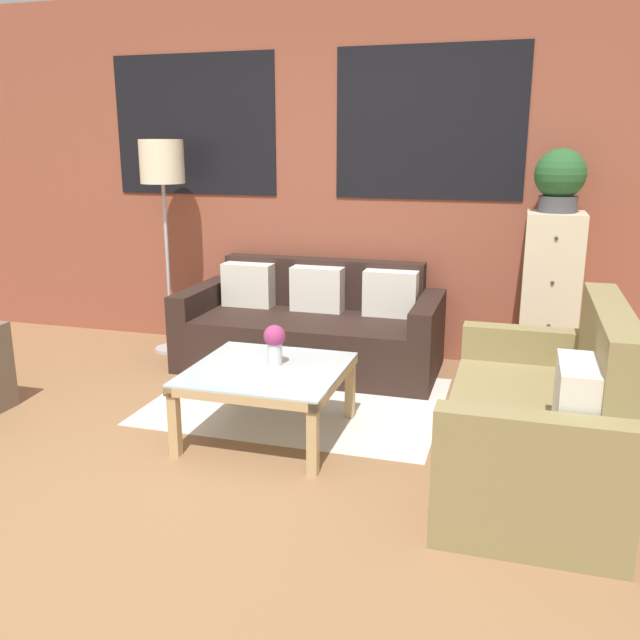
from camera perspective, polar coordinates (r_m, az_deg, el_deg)
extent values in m
plane|color=#8E6642|center=(3.63, -12.88, -12.86)|extent=(16.00, 16.00, 0.00)
cube|color=brown|center=(5.48, -1.04, 11.96)|extent=(8.40, 0.08, 2.80)
cube|color=black|center=(5.79, -10.56, 15.82)|extent=(1.40, 0.01, 1.10)
cube|color=black|center=(5.23, 9.18, 16.04)|extent=(1.40, 0.01, 1.10)
cube|color=silver|center=(4.53, -1.76, -6.76)|extent=(1.86, 1.41, 0.00)
cube|color=black|center=(5.04, -1.15, -2.14)|extent=(1.60, 0.72, 0.40)
cube|color=black|center=(5.40, 0.25, 1.08)|extent=(1.60, 0.16, 0.78)
cube|color=black|center=(5.41, -9.83, -0.20)|extent=(0.16, 0.88, 0.58)
cube|color=black|center=(4.91, 9.00, -1.69)|extent=(0.16, 0.88, 0.58)
cube|color=silver|center=(5.40, -6.07, 2.96)|extent=(0.40, 0.16, 0.34)
cube|color=silver|center=(5.21, -0.24, 2.61)|extent=(0.40, 0.16, 0.34)
cube|color=silver|center=(5.08, 5.96, 2.22)|extent=(0.40, 0.16, 0.34)
cube|color=olive|center=(3.59, 15.91, -9.68)|extent=(0.64, 1.22, 0.42)
cube|color=olive|center=(3.52, 22.73, -6.35)|extent=(0.16, 1.22, 0.92)
cube|color=olive|center=(4.19, 17.27, -4.78)|extent=(0.80, 0.14, 0.62)
cube|color=olive|center=(2.94, 17.40, -13.31)|extent=(0.80, 0.14, 0.62)
cube|color=silver|center=(3.10, 20.72, -6.41)|extent=(0.16, 0.40, 0.34)
cube|color=silver|center=(3.88, -4.46, -4.11)|extent=(0.86, 0.86, 0.01)
cube|color=tan|center=(3.54, -6.79, -6.59)|extent=(0.86, 0.05, 0.05)
cube|color=tan|center=(4.25, -2.52, -2.84)|extent=(0.86, 0.05, 0.05)
cube|color=tan|center=(4.05, -9.82, -3.96)|extent=(0.05, 0.86, 0.05)
cube|color=tan|center=(3.77, 1.32, -5.13)|extent=(0.05, 0.86, 0.05)
cube|color=tan|center=(3.78, -12.17, -8.30)|extent=(0.05, 0.06, 0.40)
cube|color=tan|center=(3.49, -0.61, -9.92)|extent=(0.05, 0.06, 0.40)
cube|color=tan|center=(4.43, -7.36, -4.61)|extent=(0.05, 0.06, 0.40)
cube|color=tan|center=(4.19, 2.55, -5.65)|extent=(0.05, 0.06, 0.40)
cylinder|color=#B2B2B7|center=(5.75, -12.31, -2.35)|extent=(0.28, 0.28, 0.02)
cylinder|color=#B2B2B7|center=(5.59, -12.69, 4.31)|extent=(0.03, 0.03, 1.33)
cylinder|color=beige|center=(5.51, -13.18, 12.87)|extent=(0.34, 0.34, 0.33)
cube|color=beige|center=(5.05, 18.77, 1.79)|extent=(0.39, 0.41, 1.20)
sphere|color=#38332D|center=(4.77, 19.28, 6.53)|extent=(0.02, 0.02, 0.02)
sphere|color=#38332D|center=(4.82, 18.99, 3.00)|extent=(0.02, 0.02, 0.02)
sphere|color=#38332D|center=(4.88, 18.70, -0.44)|extent=(0.02, 0.02, 0.02)
sphere|color=#38332D|center=(4.96, 18.42, -3.79)|extent=(0.02, 0.02, 0.02)
cylinder|color=#47474C|center=(4.96, 19.39, 9.19)|extent=(0.26, 0.26, 0.11)
sphere|color=#285B2D|center=(4.95, 19.58, 11.50)|extent=(0.34, 0.34, 0.34)
cylinder|color=silver|center=(3.92, -3.83, -2.87)|extent=(0.08, 0.08, 0.13)
sphere|color=#9E3366|center=(3.88, -3.85, -1.34)|extent=(0.13, 0.13, 0.13)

